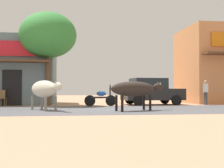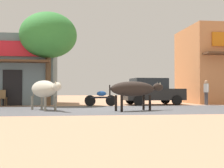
{
  "view_description": "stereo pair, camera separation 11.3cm",
  "coord_description": "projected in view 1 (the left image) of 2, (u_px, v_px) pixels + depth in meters",
  "views": [
    {
      "loc": [
        -2.22,
        -14.01,
        0.9
      ],
      "look_at": [
        -0.14,
        1.54,
        1.23
      ],
      "focal_mm": 48.52,
      "sensor_mm": 36.0,
      "label": 1
    },
    {
      "loc": [
        -2.11,
        -14.03,
        0.9
      ],
      "look_at": [
        -0.14,
        1.54,
        1.23
      ],
      "focal_mm": 48.52,
      "sensor_mm": 36.0,
      "label": 2
    }
  ],
  "objects": [
    {
      "name": "ground",
      "position": [
        119.0,
        109.0,
        14.16
      ],
      "size": [
        80.0,
        80.0,
        0.0
      ],
      "primitive_type": "plane",
      "color": "tan"
    },
    {
      "name": "asphalt_road",
      "position": [
        119.0,
        109.0,
        14.16
      ],
      "size": [
        72.0,
        6.44,
        0.0
      ],
      "primitive_type": "cube",
      "color": "#545458",
      "rests_on": "ground"
    },
    {
      "name": "roadside_tree",
      "position": [
        48.0,
        36.0,
        17.92
      ],
      "size": [
        3.37,
        3.37,
        5.52
      ],
      "color": "brown",
      "rests_on": "ground"
    },
    {
      "name": "parked_hatchback_car",
      "position": [
        151.0,
        91.0,
        18.81
      ],
      "size": [
        3.81,
        2.25,
        1.64
      ],
      "color": "black",
      "rests_on": "ground"
    },
    {
      "name": "parked_motorcycle",
      "position": [
        101.0,
        98.0,
        17.22
      ],
      "size": [
        1.84,
        0.29,
        1.06
      ],
      "color": "black",
      "rests_on": "ground"
    },
    {
      "name": "cow_near_brown",
      "position": [
        44.0,
        89.0,
        13.54
      ],
      "size": [
        1.76,
        2.54,
        1.34
      ],
      "color": "beige",
      "rests_on": "ground"
    },
    {
      "name": "cow_far_dark",
      "position": [
        135.0,
        89.0,
        13.29
      ],
      "size": [
        2.76,
        1.52,
        1.29
      ],
      "color": "#2C241F",
      "rests_on": "ground"
    },
    {
      "name": "pedestrian_by_shop",
      "position": [
        206.0,
        91.0,
        18.56
      ],
      "size": [
        0.42,
        0.61,
        1.52
      ],
      "color": "#3F3F47",
      "rests_on": "ground"
    },
    {
      "name": "cafe_chair_by_doorway",
      "position": [
        2.0,
        97.0,
        17.28
      ],
      "size": [
        0.47,
        0.47,
        0.92
      ],
      "color": "brown",
      "rests_on": "ground"
    }
  ]
}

